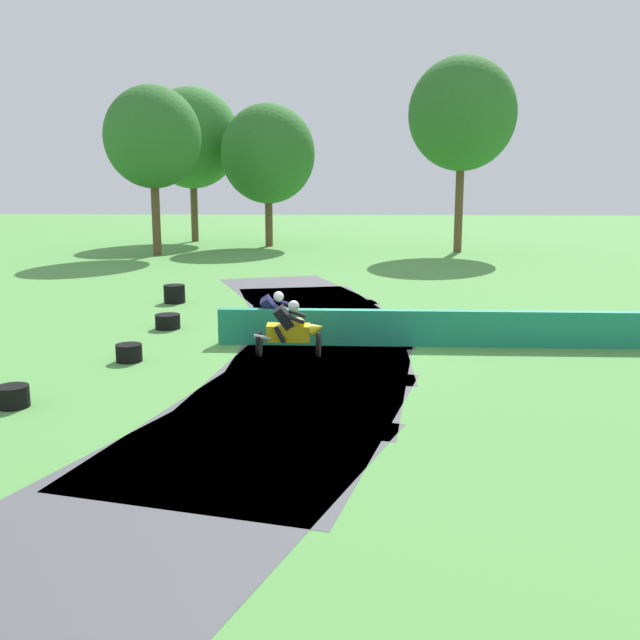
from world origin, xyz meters
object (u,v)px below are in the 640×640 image
at_px(motorcycle_lead_yellow, 291,330).
at_px(tire_stack_far, 174,294).
at_px(tire_stack_mid_b, 168,322).
at_px(tire_stack_near, 13,396).
at_px(tire_stack_mid_a, 129,353).
at_px(motorcycle_chase_black, 277,317).

distance_m(motorcycle_lead_yellow, tire_stack_far, 8.54).
bearing_deg(motorcycle_lead_yellow, tire_stack_mid_b, 140.06).
bearing_deg(tire_stack_mid_b, tire_stack_far, 100.95).
xyz_separation_m(tire_stack_near, tire_stack_far, (0.32, 11.20, 0.10)).
xyz_separation_m(tire_stack_near, tire_stack_mid_a, (1.13, 3.42, 0.00)).
bearing_deg(tire_stack_mid_b, tire_stack_mid_a, -89.84).
relative_size(motorcycle_lead_yellow, tire_stack_mid_b, 2.45).
xyz_separation_m(tire_stack_mid_a, tire_stack_far, (-0.81, 7.78, 0.10)).
distance_m(tire_stack_mid_a, tire_stack_mid_b, 3.64).
distance_m(tire_stack_near, tire_stack_mid_a, 3.60).
bearing_deg(motorcycle_lead_yellow, tire_stack_far, 121.88).
bearing_deg(tire_stack_far, motorcycle_chase_black, -54.55).
bearing_deg(motorcycle_lead_yellow, motorcycle_chase_black, 107.37).
bearing_deg(tire_stack_mid_b, motorcycle_chase_black, -24.69).
relative_size(tire_stack_near, tire_stack_mid_b, 0.86).
xyz_separation_m(motorcycle_chase_black, tire_stack_near, (-4.32, -5.59, -0.43)).
bearing_deg(tire_stack_mid_b, motorcycle_lead_yellow, -39.94).
bearing_deg(tire_stack_near, motorcycle_lead_yellow, 39.33).
distance_m(motorcycle_chase_black, tire_stack_near, 7.07).
xyz_separation_m(motorcycle_lead_yellow, tire_stack_mid_a, (-3.69, -0.54, -0.45)).
xyz_separation_m(motorcycle_chase_black, tire_stack_mid_b, (-3.19, 1.47, -0.43)).
distance_m(motorcycle_lead_yellow, motorcycle_chase_black, 1.71).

